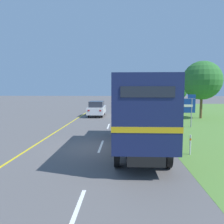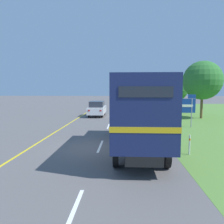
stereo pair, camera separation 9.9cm
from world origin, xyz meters
name	(u,v)px [view 2 (the right image)]	position (x,y,z in m)	size (l,w,h in m)	color
ground_plane	(100,148)	(0.00, 0.00, 0.00)	(200.00, 200.00, 0.00)	#5B5959
edge_line_yellow	(75,120)	(-3.70, 10.62, 0.00)	(0.12, 53.88, 0.01)	yellow
centre_dash_nearest	(72,214)	(0.00, -6.25, 0.00)	(0.12, 2.60, 0.01)	white
centre_dash_near	(100,146)	(0.00, 0.35, 0.00)	(0.12, 2.60, 0.01)	white
centre_dash_mid_a	(108,126)	(0.00, 6.95, 0.00)	(0.12, 2.60, 0.01)	white
centre_dash_mid_b	(112,117)	(0.00, 13.55, 0.00)	(0.12, 2.60, 0.01)	white
centre_dash_far	(115,111)	(0.00, 20.15, 0.00)	(0.12, 2.60, 0.01)	white
centre_dash_farthest	(116,107)	(0.00, 26.75, 0.00)	(0.12, 2.60, 0.01)	white
horse_trailer_truck	(137,111)	(1.97, -0.30, 2.02)	(2.36, 8.54, 3.64)	black
lead_car_white	(97,108)	(-1.81, 14.08, 0.90)	(1.80, 4.60, 1.76)	black
lead_car_grey_ahead	(126,102)	(1.80, 27.16, 0.99)	(1.80, 4.56, 1.97)	black
highway_sign	(184,107)	(6.22, 6.78, 1.71)	(1.93, 0.09, 2.70)	#9E9EA3
roadside_tree_near	(203,80)	(9.70, 12.62, 4.07)	(4.13, 4.13, 6.14)	brown
roadside_tree_mid	(174,87)	(7.87, 17.84, 3.43)	(3.87, 3.87, 5.37)	brown
delineator_post	(189,144)	(4.40, -1.03, 0.51)	(0.08, 0.08, 0.95)	white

